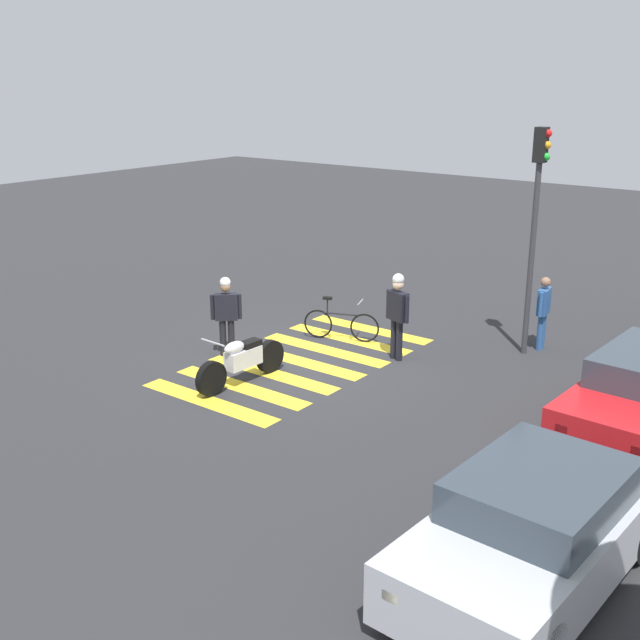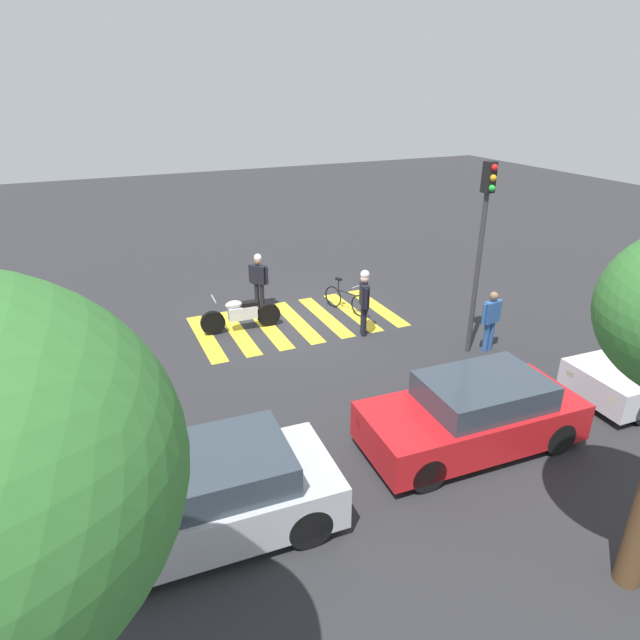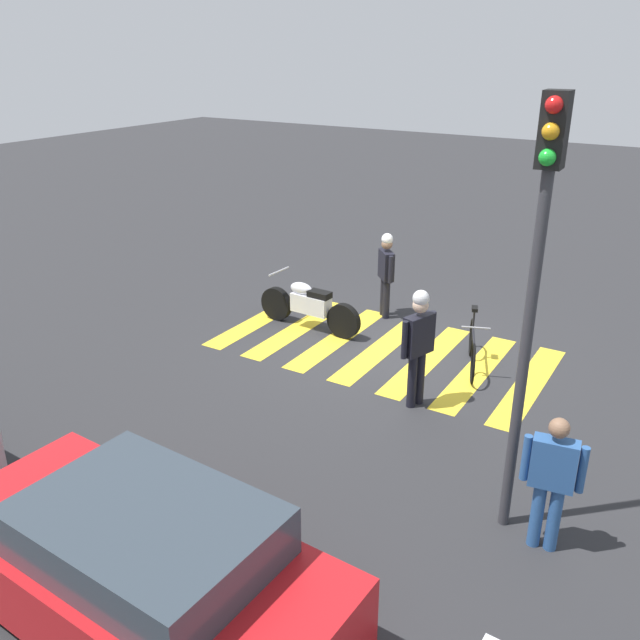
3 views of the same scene
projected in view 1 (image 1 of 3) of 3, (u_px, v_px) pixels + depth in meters
The scene contains 9 objects.
ground_plane at pixel (299, 361), 16.64m from camera, with size 60.00×60.00×0.00m, color #2B2B2D.
police_motorcycle at pixel (242, 361), 15.33m from camera, with size 2.28×0.62×1.06m.
leaning_bicycle at pixel (341, 324), 17.85m from camera, with size 0.71×1.66×1.00m.
officer_on_foot at pixel (397, 310), 16.43m from camera, with size 0.35×0.67×1.88m.
officer_by_motorcycle at pixel (226, 311), 16.68m from camera, with size 0.48×0.51×1.74m.
pedestrian_bystander at pixel (543, 309), 17.12m from camera, with size 0.65×0.27×1.63m.
crosswalk_stripes at pixel (299, 361), 16.63m from camera, with size 5.85×3.18×0.01m.
car_silver_sedan at pixel (532, 532), 9.23m from camera, with size 4.10×2.05×1.43m.
traffic_light_pole at pixel (536, 208), 16.16m from camera, with size 0.25×0.33×4.80m.
Camera 1 is at (12.12, 9.82, 5.86)m, focal length 44.14 mm.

